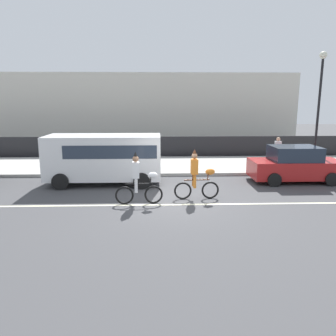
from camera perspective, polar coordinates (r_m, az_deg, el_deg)
ground_plane at (r=12.31m, az=0.49°, el=-5.69°), size 80.00×80.00×0.00m
road_centre_line at (r=11.84m, az=0.60°, el=-6.39°), size 36.00×0.14×0.01m
sidewalk_curb at (r=18.60m, az=-0.35°, el=0.51°), size 60.00×5.00×0.15m
fence_line at (r=21.36m, az=-0.57°, el=3.66°), size 40.00×0.08×1.40m
building_backdrop at (r=29.90m, az=-7.66°, el=10.06°), size 28.00×8.00×5.79m
parade_cyclist_zebra at (r=11.74m, az=-5.03°, el=-2.34°), size 1.72×0.50×1.92m
parade_cyclist_orange at (r=12.34m, az=5.11°, el=-1.65°), size 1.72×0.50×1.92m
parked_van_white at (r=14.82m, az=-10.78°, el=2.16°), size 5.00×2.22×2.18m
parked_car_red at (r=16.10m, az=21.27°, el=0.50°), size 4.10×1.92×1.64m
street_lamp_post at (r=18.21m, az=24.92°, el=11.59°), size 0.36×0.36×5.86m
pedestrian_onlooker at (r=18.48m, az=18.54°, el=2.77°), size 0.32×0.20×1.62m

